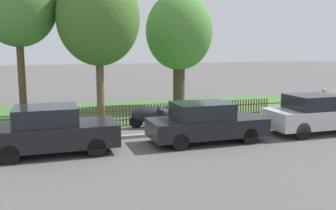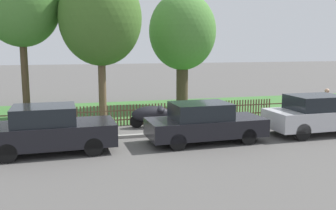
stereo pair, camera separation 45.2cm
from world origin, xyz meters
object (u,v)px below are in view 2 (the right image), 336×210
Objects in this scene: tree_mid_park at (100,19)px; pedestrian_near_fence at (326,104)px; parked_car_navy_estate at (204,123)px; parked_car_red_compact at (318,114)px; parked_car_black_saloon at (50,129)px; tree_far_left at (182,33)px; tree_behind_motorcycle at (21,2)px; covered_motorcycle at (152,114)px.

pedestrian_near_fence is (9.76, -3.84, -3.88)m from tree_mid_park.
tree_mid_park is (-3.16, 5.62, 4.06)m from parked_car_navy_estate.
parked_car_black_saloon is at bearing 179.30° from parked_car_red_compact.
tree_mid_park reaches higher than tree_far_left.
tree_behind_motorcycle reaches higher than pedestrian_near_fence.
tree_behind_motorcycle is (-6.76, 6.62, 4.83)m from parked_car_navy_estate.
tree_far_left is (8.39, 1.39, -1.30)m from tree_behind_motorcycle.
parked_car_navy_estate is 2.36× the size of covered_motorcycle.
parked_car_navy_estate is at bearing -60.61° from tree_mid_park.
tree_mid_park is (2.26, 5.54, 4.01)m from parked_car_black_saloon.
tree_mid_park is at bearing -15.56° from tree_behind_motorcycle.
tree_far_left is at bearing 47.15° from parked_car_black_saloon.
tree_behind_motorcycle reaches higher than parked_car_navy_estate.
parked_car_navy_estate is 0.56× the size of tree_behind_motorcycle.
pedestrian_near_fence is at bearing 44.58° from parked_car_red_compact.
parked_car_black_saloon is at bearing 177.87° from parked_car_navy_estate.
tree_mid_park is 11.18m from pedestrian_near_fence.
parked_car_red_compact is 0.55× the size of tree_behind_motorcycle.
pedestrian_near_fence is at bearing -19.92° from tree_behind_motorcycle.
parked_car_black_saloon is at bearing -78.45° from tree_behind_motorcycle.
parked_car_black_saloon reaches higher than covered_motorcycle.
covered_motorcycle is (4.13, 2.90, -0.19)m from parked_car_black_saloon.
pedestrian_near_fence is at bearing -3.44° from covered_motorcycle.
parked_car_red_compact is 2.65× the size of pedestrian_near_fence.
tree_mid_park is (-1.87, 2.64, 4.20)m from covered_motorcycle.
tree_far_left reaches higher than parked_car_red_compact.
tree_behind_motorcycle reaches higher than tree_mid_park.
parked_car_red_compact is 0.60× the size of tree_mid_park.
tree_mid_park is at bearing -153.48° from tree_far_left.
covered_motorcycle is 0.24× the size of tree_behind_motorcycle.
parked_car_black_saloon is 0.60× the size of tree_mid_park.
tree_behind_motorcycle is at bearing 151.54° from covered_motorcycle.
tree_behind_motorcycle is 14.95m from pedestrian_near_fence.
parked_car_red_compact is 9.27m from tree_far_left.
parked_car_red_compact is 10.57m from tree_mid_park.
parked_car_red_compact is 0.65× the size of tree_far_left.
parked_car_black_saloon is 2.62× the size of pedestrian_near_fence.
parked_car_black_saloon is 0.64× the size of tree_far_left.
parked_car_navy_estate reaches higher than covered_motorcycle.
parked_car_navy_estate is at bearing -44.40° from tree_behind_motorcycle.
tree_mid_park is (3.60, -1.00, -0.78)m from tree_behind_motorcycle.
parked_car_navy_estate is at bearing -179.91° from parked_car_red_compact.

